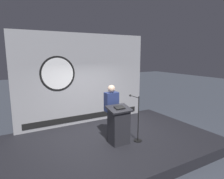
% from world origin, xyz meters
% --- Properties ---
extents(ground_plane, '(40.00, 40.00, 0.00)m').
position_xyz_m(ground_plane, '(0.00, 0.00, 0.00)').
color(ground_plane, '#383D47').
extents(stage_platform, '(6.40, 4.00, 0.30)m').
position_xyz_m(stage_platform, '(0.00, 0.00, 0.15)').
color(stage_platform, black).
rests_on(stage_platform, ground).
extents(banner_display, '(4.94, 0.12, 3.26)m').
position_xyz_m(banner_display, '(-0.03, 1.85, 1.92)').
color(banner_display, '#9E9EA3').
rests_on(banner_display, stage_platform).
extents(podium, '(0.64, 0.50, 1.11)m').
position_xyz_m(podium, '(0.13, -0.32, 0.84)').
color(podium, '#26262B').
rests_on(podium, stage_platform).
extents(speaker_person, '(0.40, 0.26, 1.64)m').
position_xyz_m(speaker_person, '(0.16, 0.16, 1.13)').
color(speaker_person, black).
rests_on(speaker_person, stage_platform).
extents(microphone_stand, '(0.24, 0.58, 1.35)m').
position_xyz_m(microphone_stand, '(0.69, -0.41, 0.77)').
color(microphone_stand, black).
rests_on(microphone_stand, stage_platform).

